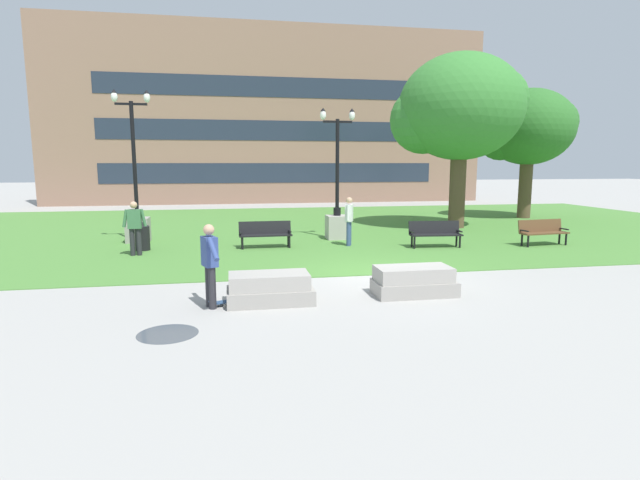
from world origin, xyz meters
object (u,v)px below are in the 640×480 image
Objects in this scene: park_bench_near_left at (435,232)px; trash_bin at (142,236)px; park_bench_near_right at (543,231)px; park_bench_far_left at (265,233)px; concrete_block_center at (270,289)px; lamp_post_center at (137,212)px; concrete_block_left at (414,281)px; lamp_post_left at (337,213)px; person_skateboarder at (210,261)px; person_bystander_near_lawn at (135,225)px; skateboard at (233,301)px; person_bystander_far_lawn at (349,218)px.

park_bench_near_left is 9.95m from trash_bin.
park_bench_near_right is 9.80m from park_bench_far_left.
lamp_post_center is (-4.14, 8.97, 0.81)m from concrete_block_center.
concrete_block_left is 0.98× the size of park_bench_near_left.
concrete_block_left is 1.88× the size of trash_bin.
trash_bin is (-6.94, -1.35, -0.52)m from lamp_post_left.
concrete_block_center is 1.38m from person_skateboarder.
person_skateboarder is at bearing -72.07° from lamp_post_center.
person_skateboarder is 0.95× the size of park_bench_far_left.
person_bystander_near_lawn reaches higher than concrete_block_center.
person_bystander_near_lawn reaches higher than skateboard.
lamp_post_left is (3.26, 8.44, 0.71)m from concrete_block_center.
skateboard is (-0.77, 0.04, -0.22)m from concrete_block_center.
park_bench_far_left is 2.97m from person_bystander_far_lawn.
person_bystander_far_lawn reaches higher than park_bench_far_left.
skateboard is 1.07× the size of trash_bin.
lamp_post_left is at bearing 28.17° from park_bench_far_left.
park_bench_near_left is at bearing -1.02° from person_bystander_near_lawn.
trash_bin is (0.45, -1.88, -0.61)m from lamp_post_center.
lamp_post_left is at bearing 11.03° from trash_bin.
trash_bin is at bearing 87.06° from person_bystander_near_lawn.
concrete_block_left is 8.37m from lamp_post_left.
park_bench_near_left is 1.07× the size of person_bystander_near_lawn.
lamp_post_center is 3.20× the size of person_bystander_far_lawn.
person_bystander_near_lawn is (-2.53, 6.24, 0.01)m from person_skateboarder.
concrete_block_center is 11.61m from park_bench_near_right.
skateboard is at bearing -69.34° from lamp_post_center.
concrete_block_center is 7.62m from person_bystander_far_lawn.
lamp_post_center reaches higher than concrete_block_center.
concrete_block_center is 7.21m from person_bystander_near_lawn.
lamp_post_left is (-6.87, 2.76, 0.48)m from park_bench_near_right.
park_bench_near_right is at bearing 38.83° from concrete_block_left.
park_bench_far_left is 5.02m from lamp_post_center.
person_bystander_near_lawn reaches higher than person_skateboarder.
person_bystander_near_lawn reaches higher than trash_bin.
person_bystander_near_lawn is at bearing 178.98° from park_bench_near_left.
concrete_block_center is at bearing -111.13° from lamp_post_left.
park_bench_near_right is at bearing 27.36° from skateboard.
park_bench_near_left is 3.02m from person_bystander_far_lawn.
person_skateboarder is 6.73m from person_bystander_near_lawn.
person_bystander_far_lawn reaches higher than park_bench_near_right.
person_skateboarder is 12.73m from park_bench_near_right.
park_bench_far_left is at bearing 170.67° from park_bench_near_left.
park_bench_far_left is at bearing -151.83° from lamp_post_left.
trash_bin is at bearing 109.04° from person_skateboarder.
lamp_post_center reaches higher than trash_bin.
concrete_block_center is at bearing -150.74° from park_bench_near_right.
lamp_post_center reaches higher than person_bystander_far_lawn.
person_skateboarder reaches higher than park_bench_far_left.
concrete_block_center is 0.37× the size of lamp_post_left.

